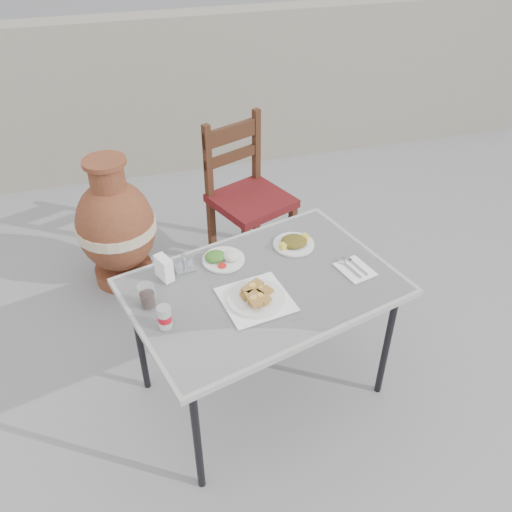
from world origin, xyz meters
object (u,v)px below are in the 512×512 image
object	(u,v)px
condiment_caddy	(185,264)
terracotta_urn	(116,227)
chair	(247,196)
salad_chopped_plate	(294,243)
napkin_holder	(164,268)
soda_can	(165,317)
pide_plate	(256,295)
salad_rice_plate	(223,258)
cafe_table	(263,292)
cola_glass	(147,297)

from	to	relation	value
condiment_caddy	terracotta_urn	size ratio (longest dim) A/B	0.12
chair	condiment_caddy	bearing A→B (deg)	-143.61
salad_chopped_plate	napkin_holder	bearing A→B (deg)	-172.81
soda_can	napkin_holder	size ratio (longest dim) A/B	0.92
terracotta_urn	pide_plate	bearing A→B (deg)	-65.50
salad_rice_plate	terracotta_urn	world-z (taller)	terracotta_urn
cafe_table	chair	size ratio (longest dim) A/B	1.36
salad_chopped_plate	condiment_caddy	world-z (taller)	condiment_caddy
pide_plate	cola_glass	size ratio (longest dim) A/B	3.13
cafe_table	terracotta_urn	size ratio (longest dim) A/B	1.57
cola_glass	chair	world-z (taller)	chair
pide_plate	terracotta_urn	size ratio (longest dim) A/B	0.38
condiment_caddy	terracotta_urn	bearing A→B (deg)	107.92
salad_rice_plate	salad_chopped_plate	world-z (taller)	salad_rice_plate
pide_plate	chair	world-z (taller)	chair
salad_chopped_plate	condiment_caddy	bearing A→B (deg)	-176.12
cafe_table	chair	world-z (taller)	chair
terracotta_urn	cola_glass	bearing A→B (deg)	-84.58
cafe_table	napkin_holder	world-z (taller)	napkin_holder
cafe_table	pide_plate	world-z (taller)	pide_plate
condiment_caddy	salad_chopped_plate	bearing A→B (deg)	3.88
terracotta_urn	salad_rice_plate	bearing A→B (deg)	-62.28
cola_glass	condiment_caddy	distance (m)	0.27
salad_chopped_plate	terracotta_urn	xyz separation A→B (m)	(-0.80, 0.84, -0.32)
salad_rice_plate	soda_can	size ratio (longest dim) A/B	1.94
salad_chopped_plate	chair	size ratio (longest dim) A/B	0.20
salad_rice_plate	terracotta_urn	size ratio (longest dim) A/B	0.23
cafe_table	salad_chopped_plate	bearing A→B (deg)	46.80
cafe_table	cola_glass	bearing A→B (deg)	-179.73
cola_glass	napkin_holder	bearing A→B (deg)	59.78
soda_can	terracotta_urn	distance (m)	1.27
pide_plate	napkin_holder	distance (m)	0.41
cola_glass	condiment_caddy	size ratio (longest dim) A/B	1.04
cafe_table	cola_glass	distance (m)	0.49
terracotta_urn	condiment_caddy	bearing A→B (deg)	-72.08
cola_glass	napkin_holder	distance (m)	0.18
salad_chopped_plate	soda_can	distance (m)	0.75
soda_can	cola_glass	world-z (taller)	same
cola_glass	napkin_holder	size ratio (longest dim) A/B	0.93
cola_glass	terracotta_urn	xyz separation A→B (m)	(-0.10, 1.07, -0.34)
cafe_table	salad_chopped_plate	world-z (taller)	salad_chopped_plate
napkin_holder	chair	distance (m)	1.09
napkin_holder	condiment_caddy	bearing A→B (deg)	0.69
salad_rice_plate	terracotta_urn	distance (m)	1.03
pide_plate	cola_glass	world-z (taller)	cola_glass
salad_rice_plate	salad_chopped_plate	xyz separation A→B (m)	(0.34, 0.03, -0.00)
salad_chopped_plate	condiment_caddy	distance (m)	0.52
salad_chopped_plate	soda_can	world-z (taller)	soda_can
cafe_table	pide_plate	size ratio (longest dim) A/B	4.12
pide_plate	condiment_caddy	xyz separation A→B (m)	(-0.24, 0.28, -0.00)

